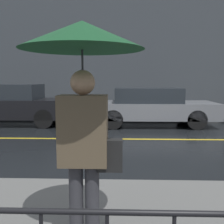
# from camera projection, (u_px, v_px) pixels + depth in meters

# --- Properties ---
(ground_plane) EXTENTS (80.00, 80.00, 0.00)m
(ground_plane) POSITION_uv_depth(u_px,v_px,m) (157.00, 139.00, 7.70)
(ground_plane) COLOR black
(sidewalk_far) EXTENTS (28.00, 1.73, 0.12)m
(sidewalk_far) POSITION_uv_depth(u_px,v_px,m) (144.00, 117.00, 12.00)
(sidewalk_far) COLOR #60605E
(sidewalk_far) RESTS_ON ground_plane
(lane_marking) EXTENTS (25.20, 0.12, 0.01)m
(lane_marking) POSITION_uv_depth(u_px,v_px,m) (157.00, 139.00, 7.70)
(lane_marking) COLOR gold
(lane_marking) RESTS_ON ground_plane
(building_storefront) EXTENTS (28.00, 0.30, 6.33)m
(building_storefront) POSITION_uv_depth(u_px,v_px,m) (143.00, 50.00, 12.63)
(building_storefront) COLOR #383D42
(building_storefront) RESTS_ON ground_plane
(pedestrian) EXTENTS (1.12, 1.12, 2.14)m
(pedestrian) POSITION_uv_depth(u_px,v_px,m) (83.00, 68.00, 2.36)
(pedestrian) COLOR #333338
(pedestrian) RESTS_ON sidewalk_near
(car_black) EXTENTS (4.43, 1.76, 1.57)m
(car_black) POSITION_uv_depth(u_px,v_px,m) (13.00, 104.00, 10.19)
(car_black) COLOR black
(car_black) RESTS_ON ground_plane
(car_grey) EXTENTS (4.73, 1.94, 1.44)m
(car_grey) POSITION_uv_depth(u_px,v_px,m) (151.00, 106.00, 10.02)
(car_grey) COLOR slate
(car_grey) RESTS_ON ground_plane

